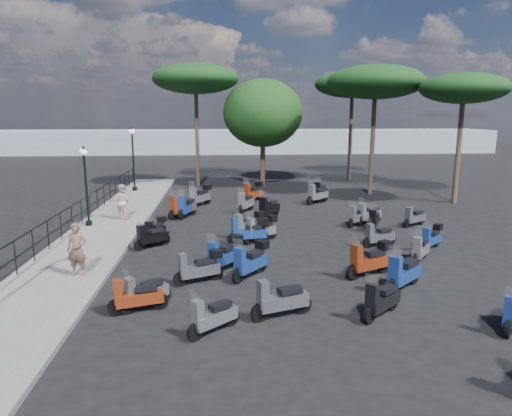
{
  "coord_description": "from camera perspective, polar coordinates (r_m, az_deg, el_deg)",
  "views": [
    {
      "loc": [
        -1.4,
        -17.35,
        5.03
      ],
      "look_at": [
        0.01,
        1.28,
        1.2
      ],
      "focal_mm": 32.0,
      "sensor_mm": 36.0,
      "label": 1
    }
  ],
  "objects": [
    {
      "name": "pine_0",
      "position": [
        36.16,
        11.98,
        14.83
      ],
      "size": [
        5.68,
        5.68,
        8.25
      ],
      "color": "#38281E",
      "rests_on": "ground"
    },
    {
      "name": "pedestrian_far",
      "position": [
        22.55,
        -16.43,
        0.77
      ],
      "size": [
        0.97,
        0.85,
        1.66
      ],
      "primitive_type": "imported",
      "rotation": [
        0.0,
        0.0,
        2.82
      ],
      "color": "beige",
      "rests_on": "sidewalk"
    },
    {
      "name": "pine_3",
      "position": [
        28.46,
        24.55,
        13.37
      ],
      "size": [
        4.83,
        4.83,
        7.31
      ],
      "color": "#38281E",
      "rests_on": "ground"
    },
    {
      "name": "scooter_29",
      "position": [
        27.55,
        7.99,
        2.04
      ],
      "size": [
        1.05,
        1.69,
        1.48
      ],
      "rotation": [
        0.0,
        0.0,
        2.64
      ],
      "color": "black",
      "rests_on": "ground"
    },
    {
      "name": "railing",
      "position": [
        21.54,
        -21.53,
        -0.29
      ],
      "size": [
        0.04,
        26.04,
        1.1
      ],
      "color": "black",
      "rests_on": "sidewalk"
    },
    {
      "name": "scooter_22",
      "position": [
        21.47,
        12.59,
        -1.06
      ],
      "size": [
        1.22,
        1.12,
        1.24
      ],
      "rotation": [
        0.0,
        0.0,
        2.31
      ],
      "color": "black",
      "rests_on": "ground"
    },
    {
      "name": "scooter_31",
      "position": [
        15.02,
        -3.93,
        -5.88
      ],
      "size": [
        1.26,
        1.45,
        1.4
      ],
      "rotation": [
        0.0,
        0.0,
        2.45
      ],
      "color": "black",
      "rests_on": "ground"
    },
    {
      "name": "scooter_14",
      "position": [
        14.9,
        14.05,
        -6.34
      ],
      "size": [
        1.64,
        0.99,
        1.41
      ],
      "rotation": [
        0.0,
        0.0,
        2.03
      ],
      "color": "black",
      "rests_on": "ground"
    },
    {
      "name": "scooter_23",
      "position": [
        26.47,
        7.68,
        1.66
      ],
      "size": [
        1.48,
        1.31,
        1.48
      ],
      "rotation": [
        0.0,
        0.0,
        2.29
      ],
      "color": "black",
      "rests_on": "ground"
    },
    {
      "name": "scooter_28",
      "position": [
        22.08,
        19.2,
        -1.13
      ],
      "size": [
        1.33,
        0.88,
        1.19
      ],
      "rotation": [
        0.0,
        0.0,
        2.11
      ],
      "color": "black",
      "rests_on": "ground"
    },
    {
      "name": "scooter_3",
      "position": [
        17.94,
        -12.95,
        -3.57
      ],
      "size": [
        1.25,
        1.07,
        1.24
      ],
      "rotation": [
        0.0,
        0.0,
        2.27
      ],
      "color": "black",
      "rests_on": "ground"
    },
    {
      "name": "scooter_7",
      "position": [
        14.02,
        -7.14,
        -7.45
      ],
      "size": [
        1.49,
        0.85,
        1.27
      ],
      "rotation": [
        0.0,
        0.0,
        1.99
      ],
      "color": "black",
      "rests_on": "ground"
    },
    {
      "name": "scooter_12",
      "position": [
        11.67,
        3.07,
        -11.46
      ],
      "size": [
        1.62,
        0.78,
        1.34
      ],
      "rotation": [
        0.0,
        0.0,
        1.91
      ],
      "color": "black",
      "rests_on": "ground"
    },
    {
      "name": "pine_2",
      "position": [
        32.9,
        -7.56,
        15.69
      ],
      "size": [
        5.96,
        5.96,
        8.51
      ],
      "color": "#38281E",
      "rests_on": "ground"
    },
    {
      "name": "woman",
      "position": [
        15.01,
        -21.47,
        -4.86
      ],
      "size": [
        0.65,
        0.46,
        1.68
      ],
      "primitive_type": "imported",
      "rotation": [
        0.0,
        0.0,
        -0.1
      ],
      "color": "brown",
      "rests_on": "sidewalk"
    },
    {
      "name": "lamp_post_2",
      "position": [
        30.71,
        -15.12,
        6.44
      ],
      "size": [
        0.36,
        1.21,
        4.09
      ],
      "rotation": [
        0.0,
        0.0,
        0.08
      ],
      "color": "black",
      "rests_on": "sidewalk"
    },
    {
      "name": "scooter_2",
      "position": [
        18.78,
        -12.45,
        -2.78
      ],
      "size": [
        0.75,
        1.46,
        1.22
      ],
      "rotation": [
        0.0,
        0.0,
        2.78
      ],
      "color": "black",
      "rests_on": "ground"
    },
    {
      "name": "scooter_5",
      "position": [
        22.94,
        -8.66,
        0.1
      ],
      "size": [
        0.9,
        1.78,
        1.48
      ],
      "rotation": [
        0.0,
        0.0,
        2.77
      ],
      "color": "black",
      "rests_on": "ground"
    },
    {
      "name": "scooter_1",
      "position": [
        12.32,
        -14.74,
        -10.73
      ],
      "size": [
        1.51,
        0.68,
        1.24
      ],
      "rotation": [
        0.0,
        0.0,
        1.87
      ],
      "color": "black",
      "rests_on": "ground"
    },
    {
      "name": "scooter_27",
      "position": [
        21.89,
        13.92,
        -0.81
      ],
      "size": [
        1.44,
        1.02,
        1.32
      ],
      "rotation": [
        0.0,
        0.0,
        2.16
      ],
      "color": "black",
      "rests_on": "ground"
    },
    {
      "name": "pine_1",
      "position": [
        29.97,
        14.71,
        14.95
      ],
      "size": [
        6.03,
        6.03,
        8.06
      ],
      "color": "#38281E",
      "rests_on": "ground"
    },
    {
      "name": "scooter_10",
      "position": [
        23.91,
        -1.32,
        0.63
      ],
      "size": [
        0.97,
        1.61,
        1.4
      ],
      "rotation": [
        0.0,
        0.0,
        2.67
      ],
      "color": "black",
      "rests_on": "ground"
    },
    {
      "name": "scooter_20",
      "position": [
        18.28,
        15.11,
        -3.42
      ],
      "size": [
        1.47,
        0.72,
        1.22
      ],
      "rotation": [
        0.0,
        0.0,
        1.92
      ],
      "color": "black",
      "rests_on": "ground"
    },
    {
      "name": "scooter_6",
      "position": [
        10.94,
        -5.45,
        -13.39
      ],
      "size": [
        1.21,
        1.05,
        1.2
      ],
      "rotation": [
        0.0,
        0.0,
        2.27
      ],
      "color": "black",
      "rests_on": "ground"
    },
    {
      "name": "scooter_4",
      "position": [
        22.85,
        -9.28,
        0.04
      ],
      "size": [
        1.28,
        1.5,
        1.48
      ],
      "rotation": [
        0.0,
        0.0,
        2.45
      ],
      "color": "black",
      "rests_on": "ground"
    },
    {
      "name": "distant_hills",
      "position": [
        62.46,
        -3.08,
        8.33
      ],
      "size": [
        70.0,
        8.0,
        3.0
      ],
      "primitive_type": "cube",
      "color": "gray",
      "rests_on": "ground"
    },
    {
      "name": "sidewalk",
      "position": [
        21.55,
        -17.91,
        -2.28
      ],
      "size": [
        3.0,
        30.0,
        0.15
      ],
      "primitive_type": "cube",
      "color": "#63615E",
      "rests_on": "ground"
    },
    {
      "name": "scooter_26",
      "position": [
        18.54,
        21.08,
        -3.53
      ],
      "size": [
        1.2,
        1.09,
        1.18
      ],
      "rotation": [
        0.0,
        0.0,
        2.3
      ],
      "color": "black",
      "rests_on": "ground"
    },
    {
      "name": "scooter_13",
      "position": [
        12.11,
        15.39,
        -11.09
      ],
      "size": [
        1.27,
        1.13,
        1.28
      ],
      "rotation": [
        0.0,
        0.0,
        2.29
      ],
      "color": "black",
      "rests_on": "ground"
    },
    {
      "name": "scooter_0",
      "position": [
        12.56,
        -13.75,
        -10.28
      ],
      "size": [
        1.2,
        1.08,
        1.21
      ],
      "rotation": [
        0.0,
        0.0,
        2.3
      ],
      "color": "black",
      "rests_on": "ground"
    },
    {
      "name": "scooter_15",
      "position": [
        17.95,
        -0.91,
        -2.98
      ],
      "size": [
        1.71,
        0.6,
        1.36
      ],
      "rotation": [
        0.0,
        0.0,
        1.75
      ],
      "color": "black",
      "rests_on": "ground"
    },
    {
      "name": "scooter_21",
      "position": [
        20.79,
        14.51,
        -1.52
      ],
      "size": [
        0.88,
        1.5,
        1.29
      ],
      "rotation": [
        0.0,
        0.0,
        2.68
      ],
      "color": "black",
      "rests_on": "ground"
    },
    {
      "name": "scooter_25",
      "position": [
        16.91,
        19.85,
        -4.92
      ],
      "size": [
        1.05,
        1.25,
        1.22
      ],
      "rotation": [
        0.0,
        0.0,
        2.45
      ],
      "color": "black",
      "rests_on": "ground"
    },
    {
      "name": "ground",
      "position": [
        18.11,
        0.28,
        -4.53
      ],
      "size": [
        120.0,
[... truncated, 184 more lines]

